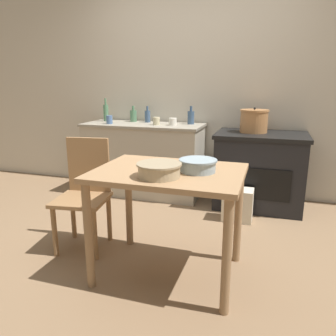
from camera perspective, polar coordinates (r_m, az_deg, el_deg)
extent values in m
plane|color=#896B4C|center=(2.87, -2.80, -13.13)|extent=(14.00, 14.00, 0.00)
cube|color=beige|center=(4.06, 5.02, 13.73)|extent=(8.00, 0.07, 2.55)
cube|color=#B2A893|center=(4.02, -4.16, 1.39)|extent=(1.39, 0.59, 0.83)
cube|color=gray|center=(3.94, -4.28, 7.51)|extent=(1.42, 0.62, 0.03)
cube|color=black|center=(3.73, 15.60, -0.65)|extent=(0.91, 0.64, 0.78)
cube|color=black|center=(3.65, 16.04, 5.54)|extent=(0.95, 0.68, 0.04)
cube|color=black|center=(3.43, 15.30, -2.75)|extent=(0.64, 0.01, 0.33)
cube|color=#A87F56|center=(2.19, 0.12, -0.84)|extent=(0.99, 0.73, 0.03)
cylinder|color=#97724E|center=(2.24, -13.67, -11.48)|extent=(0.06, 0.06, 0.73)
cylinder|color=#97724E|center=(1.97, 10.17, -15.17)|extent=(0.06, 0.06, 0.73)
cylinder|color=#97724E|center=(2.75, -6.84, -6.11)|extent=(0.06, 0.06, 0.73)
cylinder|color=#97724E|center=(2.53, 12.14, -8.21)|extent=(0.06, 0.06, 0.73)
cube|color=#997047|center=(2.74, -14.84, -5.35)|extent=(0.45, 0.45, 0.03)
cube|color=#997047|center=(2.83, -13.65, 0.56)|extent=(0.36, 0.08, 0.46)
cylinder|color=#997047|center=(2.75, -19.14, -10.49)|extent=(0.04, 0.04, 0.41)
cylinder|color=#997047|center=(2.62, -12.64, -11.34)|extent=(0.04, 0.04, 0.41)
cylinder|color=#997047|center=(3.02, -16.18, -7.98)|extent=(0.04, 0.04, 0.41)
cylinder|color=#997047|center=(2.90, -10.21, -8.59)|extent=(0.04, 0.04, 0.41)
cube|color=beige|center=(3.35, 12.02, -6.25)|extent=(0.29, 0.21, 0.32)
cylinder|color=#B77A47|center=(3.67, 14.72, 7.77)|extent=(0.29, 0.29, 0.22)
cylinder|color=#B77A47|center=(3.66, 14.85, 9.65)|extent=(0.30, 0.30, 0.02)
sphere|color=black|center=(3.66, 14.87, 9.99)|extent=(0.02, 0.02, 0.02)
cylinder|color=tan|center=(2.03, -1.55, -0.36)|extent=(0.26, 0.26, 0.09)
cylinder|color=tan|center=(2.02, -1.56, 0.67)|extent=(0.28, 0.28, 0.01)
cylinder|color=#93A8B2|center=(2.16, 5.23, 0.44)|extent=(0.23, 0.23, 0.08)
cylinder|color=#8597A0|center=(2.15, 5.25, 1.35)|extent=(0.25, 0.25, 0.01)
cylinder|color=#3D5675|center=(4.07, -3.59, 8.95)|extent=(0.07, 0.07, 0.14)
cylinder|color=#3D5675|center=(4.06, -3.61, 10.32)|extent=(0.03, 0.03, 0.05)
cylinder|color=#3D5675|center=(3.88, 4.01, 8.74)|extent=(0.08, 0.08, 0.15)
cylinder|color=#3D5675|center=(3.87, 4.04, 10.28)|extent=(0.03, 0.03, 0.06)
cylinder|color=#517F5B|center=(4.25, -10.75, 9.40)|extent=(0.06, 0.06, 0.20)
cylinder|color=#517F5B|center=(4.24, -10.85, 11.31)|extent=(0.02, 0.02, 0.08)
cylinder|color=#517F5B|center=(4.15, -6.05, 9.00)|extent=(0.08, 0.08, 0.14)
cylinder|color=#517F5B|center=(4.14, -6.08, 10.33)|extent=(0.03, 0.03, 0.05)
cylinder|color=beige|center=(3.80, -2.04, 8.18)|extent=(0.08, 0.08, 0.09)
cylinder|color=silver|center=(3.77, 0.82, 8.07)|extent=(0.09, 0.09, 0.08)
cylinder|color=#4C6B99|center=(3.96, -10.17, 8.29)|extent=(0.07, 0.07, 0.10)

